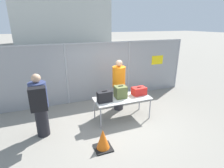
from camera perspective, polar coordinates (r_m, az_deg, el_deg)
name	(u,v)px	position (r m, az deg, el deg)	size (l,w,h in m)	color
ground_plane	(119,121)	(5.88, 2.27, -12.09)	(120.00, 120.00, 0.00)	gray
fence_section	(100,70)	(7.17, -3.97, 4.45)	(8.00, 0.07, 2.37)	#9EA0A5
inspection_table	(122,99)	(5.76, 3.39, -5.04)	(1.84, 0.81, 0.75)	silver
suitcase_black	(105,97)	(5.39, -2.44, -4.16)	(0.46, 0.25, 0.37)	black
suitcase_olive	(121,92)	(5.69, 2.80, -2.61)	(0.38, 0.34, 0.42)	#566033
suitcase_red	(139,91)	(6.01, 8.80, -2.28)	(0.48, 0.32, 0.28)	red
traveler_hooded	(40,104)	(5.10, -22.58, -6.04)	(0.45, 0.70, 1.83)	black
security_worker_near	(119,85)	(6.30, 2.23, -0.21)	(0.46, 0.46, 1.86)	#2D2D33
utility_trailer	(126,71)	(10.30, 4.67, 4.33)	(3.99, 2.16, 0.73)	#B2B2B7
distant_hangar	(61,20)	(29.27, -16.36, 19.31)	(12.53, 10.30, 7.02)	#B2B7B2
traffic_cone	(103,140)	(4.65, -2.96, -17.78)	(0.45, 0.45, 0.56)	black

